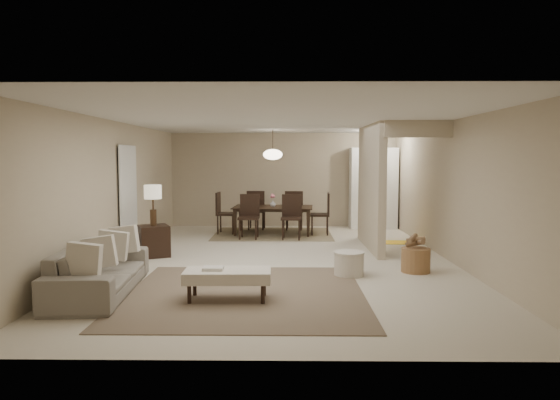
{
  "coord_description": "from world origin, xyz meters",
  "views": [
    {
      "loc": [
        0.08,
        -8.89,
        1.84
      ],
      "look_at": [
        -0.04,
        0.44,
        1.05
      ],
      "focal_mm": 32.0,
      "sensor_mm": 36.0,
      "label": 1
    }
  ],
  "objects_px": {
    "ottoman_bench": "(228,276)",
    "side_table": "(154,241)",
    "pantry_cabinet": "(373,188)",
    "dining_table": "(273,220)",
    "round_pouf": "(349,264)",
    "sofa": "(100,270)",
    "wicker_basket": "(416,260)"
  },
  "relations": [
    {
      "from": "dining_table",
      "to": "wicker_basket",
      "type": "bearing_deg",
      "value": -55.31
    },
    {
      "from": "side_table",
      "to": "wicker_basket",
      "type": "xyz_separation_m",
      "value": [
        4.57,
        -1.24,
        -0.1
      ]
    },
    {
      "from": "sofa",
      "to": "dining_table",
      "type": "height_order",
      "value": "dining_table"
    },
    {
      "from": "wicker_basket",
      "to": "pantry_cabinet",
      "type": "bearing_deg",
      "value": 87.96
    },
    {
      "from": "round_pouf",
      "to": "dining_table",
      "type": "xyz_separation_m",
      "value": [
        -1.31,
        4.22,
        0.15
      ]
    },
    {
      "from": "wicker_basket",
      "to": "dining_table",
      "type": "distance_m",
      "value": 4.65
    },
    {
      "from": "sofa",
      "to": "wicker_basket",
      "type": "height_order",
      "value": "sofa"
    },
    {
      "from": "ottoman_bench",
      "to": "side_table",
      "type": "relative_size",
      "value": 1.94
    },
    {
      "from": "ottoman_bench",
      "to": "side_table",
      "type": "bearing_deg",
      "value": 119.5
    },
    {
      "from": "ottoman_bench",
      "to": "side_table",
      "type": "distance_m",
      "value": 3.35
    },
    {
      "from": "round_pouf",
      "to": "pantry_cabinet",
      "type": "bearing_deg",
      "value": 76.45
    },
    {
      "from": "sofa",
      "to": "side_table",
      "type": "bearing_deg",
      "value": -5.44
    },
    {
      "from": "ottoman_bench",
      "to": "side_table",
      "type": "xyz_separation_m",
      "value": [
        -1.72,
        2.87,
        -0.03
      ]
    },
    {
      "from": "pantry_cabinet",
      "to": "dining_table",
      "type": "xyz_separation_m",
      "value": [
        -2.6,
        -1.12,
        -0.72
      ]
    },
    {
      "from": "dining_table",
      "to": "pantry_cabinet",
      "type": "bearing_deg",
      "value": 26.64
    },
    {
      "from": "ottoman_bench",
      "to": "dining_table",
      "type": "distance_m",
      "value": 5.62
    },
    {
      "from": "sofa",
      "to": "dining_table",
      "type": "xyz_separation_m",
      "value": [
        2.2,
        5.31,
        0.01
      ]
    },
    {
      "from": "sofa",
      "to": "wicker_basket",
      "type": "distance_m",
      "value": 4.81
    },
    {
      "from": "pantry_cabinet",
      "to": "round_pouf",
      "type": "distance_m",
      "value": 5.56
    },
    {
      "from": "sofa",
      "to": "wicker_basket",
      "type": "xyz_separation_m",
      "value": [
        4.62,
        1.34,
        -0.13
      ]
    },
    {
      "from": "sofa",
      "to": "ottoman_bench",
      "type": "relative_size",
      "value": 1.97
    },
    {
      "from": "ottoman_bench",
      "to": "side_table",
      "type": "height_order",
      "value": "side_table"
    },
    {
      "from": "ottoman_bench",
      "to": "round_pouf",
      "type": "height_order",
      "value": "ottoman_bench"
    },
    {
      "from": "side_table",
      "to": "wicker_basket",
      "type": "distance_m",
      "value": 4.73
    },
    {
      "from": "pantry_cabinet",
      "to": "side_table",
      "type": "xyz_separation_m",
      "value": [
        -4.75,
        -3.85,
        -0.76
      ]
    },
    {
      "from": "side_table",
      "to": "sofa",
      "type": "bearing_deg",
      "value": -91.11
    },
    {
      "from": "side_table",
      "to": "round_pouf",
      "type": "bearing_deg",
      "value": -23.26
    },
    {
      "from": "pantry_cabinet",
      "to": "sofa",
      "type": "bearing_deg",
      "value": -126.78
    },
    {
      "from": "pantry_cabinet",
      "to": "wicker_basket",
      "type": "distance_m",
      "value": 5.16
    },
    {
      "from": "sofa",
      "to": "side_table",
      "type": "relative_size",
      "value": 3.82
    },
    {
      "from": "sofa",
      "to": "wicker_basket",
      "type": "relative_size",
      "value": 4.84
    },
    {
      "from": "sofa",
      "to": "dining_table",
      "type": "bearing_deg",
      "value": -26.88
    }
  ]
}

